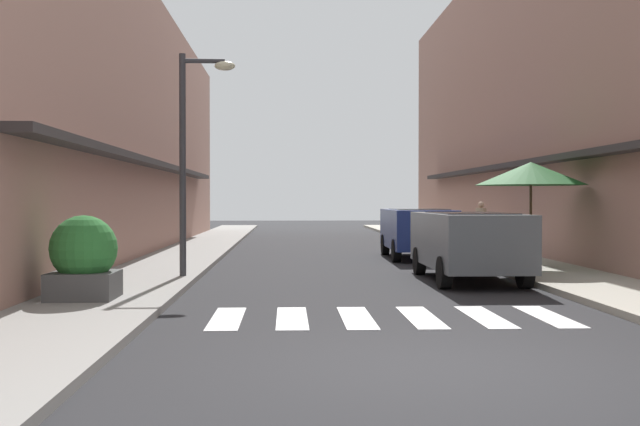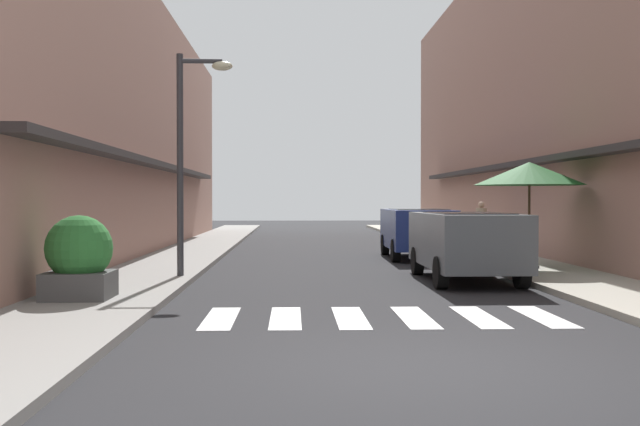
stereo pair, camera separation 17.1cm
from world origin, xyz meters
The scene contains 12 objects.
ground_plane centered at (0.00, 15.30, 0.00)m, with size 84.17×84.17×0.00m, color #232326.
sidewalk_left centered at (-4.54, 15.30, 0.06)m, with size 2.26×53.56×0.12m, color gray.
sidewalk_right centered at (4.54, 15.30, 0.06)m, with size 2.26×53.56×0.12m, color #ADA899.
building_row_left centered at (-8.17, 16.22, 4.18)m, with size 5.50×36.43×8.37m.
building_row_right centered at (8.17, 16.22, 5.20)m, with size 5.50×36.43×10.40m.
crosswalk centered at (0.00, 3.41, 0.01)m, with size 5.20×2.20×0.01m.
parked_car_near centered at (2.36, 8.49, 0.92)m, with size 1.83×4.46×1.47m.
parked_car_mid centered at (2.36, 15.00, 0.92)m, with size 1.87×4.37×1.47m.
street_lamp centered at (-3.51, 8.74, 3.05)m, with size 1.19×0.28×4.72m.
cafe_umbrella centered at (4.31, 10.38, 2.35)m, with size 2.62×2.62×2.52m.
planter_corner centered at (-4.82, 4.91, 0.78)m, with size 1.09×1.09×1.37m.
pedestrian_walking_near centered at (4.80, 17.13, 0.93)m, with size 0.34×0.34×1.56m.
Camera 2 is at (-1.32, -8.02, 1.74)m, focal length 43.93 mm.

